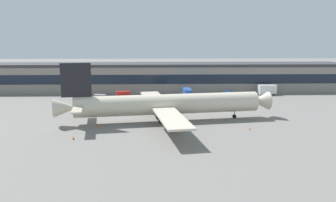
{
  "coord_description": "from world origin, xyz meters",
  "views": [
    {
      "loc": [
        -1.11,
        -95.51,
        22.92
      ],
      "look_at": [
        2.18,
        3.24,
        5.0
      ],
      "focal_mm": 37.17,
      "sensor_mm": 36.0,
      "label": 1
    }
  ],
  "objects_px": {
    "catering_truck": "(267,89)",
    "traffic_cone_0": "(98,127)",
    "fuel_truck": "(187,93)",
    "traffic_cone_2": "(177,132)",
    "traffic_cone_1": "(250,129)",
    "traffic_cone_3": "(73,138)",
    "crew_van": "(123,94)",
    "airliner": "(165,104)",
    "follow_me_car": "(100,96)",
    "baggage_tug": "(228,93)"
  },
  "relations": [
    {
      "from": "fuel_truck",
      "to": "traffic_cone_0",
      "type": "bearing_deg",
      "value": -120.59
    },
    {
      "from": "fuel_truck",
      "to": "traffic_cone_2",
      "type": "relative_size",
      "value": 15.28
    },
    {
      "from": "airliner",
      "to": "baggage_tug",
      "type": "xyz_separation_m",
      "value": [
        26.6,
        44.16,
        -3.73
      ]
    },
    {
      "from": "airliner",
      "to": "crew_van",
      "type": "bearing_deg",
      "value": 111.37
    },
    {
      "from": "airliner",
      "to": "traffic_cone_0",
      "type": "xyz_separation_m",
      "value": [
        -17.73,
        -6.76,
        -4.49
      ]
    },
    {
      "from": "crew_van",
      "to": "traffic_cone_3",
      "type": "bearing_deg",
      "value": -96.3
    },
    {
      "from": "fuel_truck",
      "to": "traffic_cone_2",
      "type": "height_order",
      "value": "fuel_truck"
    },
    {
      "from": "traffic_cone_1",
      "to": "catering_truck",
      "type": "bearing_deg",
      "value": 68.45
    },
    {
      "from": "baggage_tug",
      "to": "follow_me_car",
      "type": "bearing_deg",
      "value": -171.32
    },
    {
      "from": "baggage_tug",
      "to": "fuel_truck",
      "type": "bearing_deg",
      "value": -164.86
    },
    {
      "from": "catering_truck",
      "to": "crew_van",
      "type": "xyz_separation_m",
      "value": [
        -57.91,
        -4.9,
        -0.83
      ]
    },
    {
      "from": "catering_truck",
      "to": "traffic_cone_3",
      "type": "bearing_deg",
      "value": -136.35
    },
    {
      "from": "airliner",
      "to": "fuel_truck",
      "type": "bearing_deg",
      "value": 76.29
    },
    {
      "from": "airliner",
      "to": "crew_van",
      "type": "distance_m",
      "value": 42.22
    },
    {
      "from": "catering_truck",
      "to": "fuel_truck",
      "type": "xyz_separation_m",
      "value": [
        -32.91,
        -4.52,
        -0.41
      ]
    },
    {
      "from": "catering_truck",
      "to": "fuel_truck",
      "type": "distance_m",
      "value": 33.22
    },
    {
      "from": "fuel_truck",
      "to": "traffic_cone_3",
      "type": "bearing_deg",
      "value": -118.85
    },
    {
      "from": "traffic_cone_3",
      "to": "crew_van",
      "type": "bearing_deg",
      "value": 83.7
    },
    {
      "from": "crew_van",
      "to": "traffic_cone_3",
      "type": "distance_m",
      "value": 56.62
    },
    {
      "from": "traffic_cone_2",
      "to": "traffic_cone_3",
      "type": "height_order",
      "value": "traffic_cone_3"
    },
    {
      "from": "traffic_cone_3",
      "to": "traffic_cone_1",
      "type": "bearing_deg",
      "value": 9.05
    },
    {
      "from": "baggage_tug",
      "to": "crew_van",
      "type": "distance_m",
      "value": 42.24
    },
    {
      "from": "traffic_cone_2",
      "to": "traffic_cone_3",
      "type": "relative_size",
      "value": 0.77
    },
    {
      "from": "airliner",
      "to": "baggage_tug",
      "type": "bearing_deg",
      "value": 58.94
    },
    {
      "from": "follow_me_car",
      "to": "traffic_cone_1",
      "type": "height_order",
      "value": "follow_me_car"
    },
    {
      "from": "airliner",
      "to": "traffic_cone_1",
      "type": "bearing_deg",
      "value": -25.98
    },
    {
      "from": "catering_truck",
      "to": "traffic_cone_0",
      "type": "height_order",
      "value": "catering_truck"
    },
    {
      "from": "baggage_tug",
      "to": "catering_truck",
      "type": "distance_m",
      "value": 16.01
    },
    {
      "from": "fuel_truck",
      "to": "catering_truck",
      "type": "bearing_deg",
      "value": 7.82
    },
    {
      "from": "crew_van",
      "to": "airliner",
      "type": "bearing_deg",
      "value": -68.63
    },
    {
      "from": "catering_truck",
      "to": "traffic_cone_3",
      "type": "xyz_separation_m",
      "value": [
        -64.12,
        -61.17,
        -1.93
      ]
    },
    {
      "from": "airliner",
      "to": "traffic_cone_1",
      "type": "xyz_separation_m",
      "value": [
        21.09,
        -10.28,
        -4.52
      ]
    },
    {
      "from": "fuel_truck",
      "to": "airliner",
      "type": "bearing_deg",
      "value": -103.71
    },
    {
      "from": "airliner",
      "to": "traffic_cone_0",
      "type": "bearing_deg",
      "value": -159.14
    },
    {
      "from": "crew_van",
      "to": "traffic_cone_1",
      "type": "distance_m",
      "value": 61.45
    },
    {
      "from": "airliner",
      "to": "traffic_cone_3",
      "type": "height_order",
      "value": "airliner"
    },
    {
      "from": "catering_truck",
      "to": "traffic_cone_0",
      "type": "xyz_separation_m",
      "value": [
        -60.3,
        -50.86,
        -1.96
      ]
    },
    {
      "from": "airliner",
      "to": "traffic_cone_3",
      "type": "relative_size",
      "value": 83.06
    },
    {
      "from": "airliner",
      "to": "baggage_tug",
      "type": "distance_m",
      "value": 51.69
    },
    {
      "from": "follow_me_car",
      "to": "traffic_cone_2",
      "type": "bearing_deg",
      "value": -61.38
    },
    {
      "from": "traffic_cone_1",
      "to": "traffic_cone_3",
      "type": "distance_m",
      "value": 43.18
    },
    {
      "from": "traffic_cone_2",
      "to": "traffic_cone_3",
      "type": "distance_m",
      "value": 24.6
    },
    {
      "from": "follow_me_car",
      "to": "fuel_truck",
      "type": "bearing_deg",
      "value": 5.34
    },
    {
      "from": "catering_truck",
      "to": "traffic_cone_3",
      "type": "relative_size",
      "value": 10.17
    },
    {
      "from": "traffic_cone_1",
      "to": "follow_me_car",
      "type": "bearing_deg",
      "value": 134.01
    },
    {
      "from": "fuel_truck",
      "to": "traffic_cone_2",
      "type": "bearing_deg",
      "value": -97.75
    },
    {
      "from": "follow_me_car",
      "to": "traffic_cone_3",
      "type": "bearing_deg",
      "value": -87.35
    },
    {
      "from": "traffic_cone_0",
      "to": "traffic_cone_3",
      "type": "distance_m",
      "value": 10.99
    },
    {
      "from": "fuel_truck",
      "to": "traffic_cone_1",
      "type": "height_order",
      "value": "fuel_truck"
    },
    {
      "from": "follow_me_car",
      "to": "crew_van",
      "type": "height_order",
      "value": "crew_van"
    }
  ]
}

